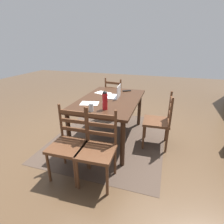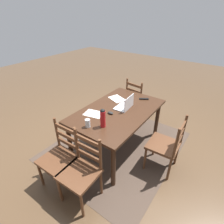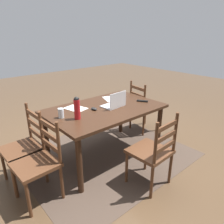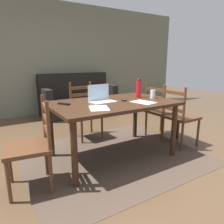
{
  "view_description": "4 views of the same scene",
  "coord_description": "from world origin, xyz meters",
  "px_view_note": "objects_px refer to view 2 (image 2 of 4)",
  "views": [
    {
      "loc": [
        2.83,
        0.94,
        1.72
      ],
      "look_at": [
        0.04,
        0.06,
        0.55
      ],
      "focal_mm": 28.15,
      "sensor_mm": 36.0,
      "label": 1
    },
    {
      "loc": [
        2.1,
        1.41,
        2.23
      ],
      "look_at": [
        -0.02,
        -0.13,
        0.68
      ],
      "focal_mm": 28.18,
      "sensor_mm": 36.0,
      "label": 2
    },
    {
      "loc": [
        1.77,
        2.19,
        1.8
      ],
      "look_at": [
        -0.06,
        0.09,
        0.72
      ],
      "focal_mm": 33.87,
      "sensor_mm": 36.0,
      "label": 3
    },
    {
      "loc": [
        -1.43,
        -2.32,
        1.31
      ],
      "look_at": [
        -0.08,
        -0.11,
        0.67
      ],
      "focal_mm": 33.51,
      "sensor_mm": 36.0,
      "label": 4
    }
  ],
  "objects_px": {
    "chair_right_near": "(60,157)",
    "dining_table": "(118,115)",
    "water_bottle": "(103,118)",
    "drinking_glass": "(88,123)",
    "laptop": "(126,105)",
    "tv_remote": "(144,99)",
    "chair_left_near": "(137,99)",
    "computer_mouse": "(110,113)",
    "chair_right_far": "(81,171)",
    "chair_far_head": "(166,145)"
  },
  "relations": [
    {
      "from": "chair_right_near",
      "to": "dining_table",
      "type": "bearing_deg",
      "value": 169.33
    },
    {
      "from": "water_bottle",
      "to": "dining_table",
      "type": "bearing_deg",
      "value": -169.36
    },
    {
      "from": "drinking_glass",
      "to": "laptop",
      "type": "bearing_deg",
      "value": 169.73
    },
    {
      "from": "drinking_glass",
      "to": "tv_remote",
      "type": "distance_m",
      "value": 1.28
    },
    {
      "from": "chair_left_near",
      "to": "water_bottle",
      "type": "height_order",
      "value": "water_bottle"
    },
    {
      "from": "laptop",
      "to": "water_bottle",
      "type": "bearing_deg",
      "value": 2.3
    },
    {
      "from": "chair_left_near",
      "to": "laptop",
      "type": "distance_m",
      "value": 1.07
    },
    {
      "from": "chair_right_near",
      "to": "tv_remote",
      "type": "bearing_deg",
      "value": 167.58
    },
    {
      "from": "chair_right_near",
      "to": "computer_mouse",
      "type": "height_order",
      "value": "chair_right_near"
    },
    {
      "from": "dining_table",
      "to": "chair_right_near",
      "type": "bearing_deg",
      "value": -10.67
    },
    {
      "from": "dining_table",
      "to": "chair_right_far",
      "type": "bearing_deg",
      "value": 10.51
    },
    {
      "from": "laptop",
      "to": "chair_left_near",
      "type": "bearing_deg",
      "value": -163.74
    },
    {
      "from": "chair_left_near",
      "to": "drinking_glass",
      "type": "xyz_separation_m",
      "value": [
        1.74,
        0.14,
        0.37
      ]
    },
    {
      "from": "drinking_glass",
      "to": "computer_mouse",
      "type": "relative_size",
      "value": 1.23
    },
    {
      "from": "chair_right_near",
      "to": "laptop",
      "type": "distance_m",
      "value": 1.31
    },
    {
      "from": "chair_right_far",
      "to": "chair_left_near",
      "type": "distance_m",
      "value": 2.23
    },
    {
      "from": "chair_far_head",
      "to": "tv_remote",
      "type": "bearing_deg",
      "value": -130.37
    },
    {
      "from": "chair_right_far",
      "to": "drinking_glass",
      "type": "distance_m",
      "value": 0.65
    },
    {
      "from": "tv_remote",
      "to": "drinking_glass",
      "type": "bearing_deg",
      "value": -43.37
    },
    {
      "from": "chair_far_head",
      "to": "chair_right_far",
      "type": "distance_m",
      "value": 1.29
    },
    {
      "from": "dining_table",
      "to": "drinking_glass",
      "type": "distance_m",
      "value": 0.67
    },
    {
      "from": "chair_far_head",
      "to": "chair_right_far",
      "type": "height_order",
      "value": "same"
    },
    {
      "from": "dining_table",
      "to": "chair_far_head",
      "type": "distance_m",
      "value": 0.91
    },
    {
      "from": "laptop",
      "to": "drinking_glass",
      "type": "xyz_separation_m",
      "value": [
        0.78,
        -0.14,
        0.0
      ]
    },
    {
      "from": "chair_far_head",
      "to": "computer_mouse",
      "type": "bearing_deg",
      "value": -79.3
    },
    {
      "from": "tv_remote",
      "to": "laptop",
      "type": "bearing_deg",
      "value": -44.3
    },
    {
      "from": "laptop",
      "to": "drinking_glass",
      "type": "height_order",
      "value": "laptop"
    },
    {
      "from": "chair_right_far",
      "to": "laptop",
      "type": "height_order",
      "value": "laptop"
    },
    {
      "from": "computer_mouse",
      "to": "tv_remote",
      "type": "relative_size",
      "value": 0.59
    },
    {
      "from": "chair_left_near",
      "to": "tv_remote",
      "type": "xyz_separation_m",
      "value": [
        0.49,
        0.38,
        0.32
      ]
    },
    {
      "from": "chair_right_near",
      "to": "chair_left_near",
      "type": "bearing_deg",
      "value": -179.88
    },
    {
      "from": "chair_right_far",
      "to": "computer_mouse",
      "type": "height_order",
      "value": "chair_right_far"
    },
    {
      "from": "chair_far_head",
      "to": "water_bottle",
      "type": "bearing_deg",
      "value": -57.02
    },
    {
      "from": "chair_right_near",
      "to": "chair_left_near",
      "type": "relative_size",
      "value": 1.0
    },
    {
      "from": "laptop",
      "to": "tv_remote",
      "type": "bearing_deg",
      "value": 168.22
    },
    {
      "from": "chair_right_near",
      "to": "chair_far_head",
      "type": "bearing_deg",
      "value": 135.19
    },
    {
      "from": "water_bottle",
      "to": "tv_remote",
      "type": "height_order",
      "value": "water_bottle"
    },
    {
      "from": "chair_left_near",
      "to": "tv_remote",
      "type": "distance_m",
      "value": 0.7
    },
    {
      "from": "chair_right_far",
      "to": "chair_left_near",
      "type": "relative_size",
      "value": 1.0
    },
    {
      "from": "chair_far_head",
      "to": "laptop",
      "type": "relative_size",
      "value": 2.82
    },
    {
      "from": "drinking_glass",
      "to": "chair_left_near",
      "type": "bearing_deg",
      "value": -175.4
    },
    {
      "from": "laptop",
      "to": "chair_right_near",
      "type": "bearing_deg",
      "value": -12.67
    },
    {
      "from": "dining_table",
      "to": "chair_right_near",
      "type": "height_order",
      "value": "chair_right_near"
    },
    {
      "from": "chair_far_head",
      "to": "computer_mouse",
      "type": "distance_m",
      "value": 0.98
    },
    {
      "from": "chair_right_far",
      "to": "water_bottle",
      "type": "height_order",
      "value": "water_bottle"
    },
    {
      "from": "tv_remote",
      "to": "chair_left_near",
      "type": "bearing_deg",
      "value": -174.53
    },
    {
      "from": "chair_right_far",
      "to": "chair_left_near",
      "type": "bearing_deg",
      "value": -169.3
    },
    {
      "from": "dining_table",
      "to": "chair_far_head",
      "type": "bearing_deg",
      "value": 90.12
    },
    {
      "from": "chair_right_far",
      "to": "dining_table",
      "type": "bearing_deg",
      "value": -169.49
    },
    {
      "from": "chair_right_near",
      "to": "chair_right_far",
      "type": "distance_m",
      "value": 0.41
    }
  ]
}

